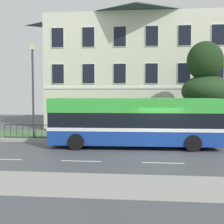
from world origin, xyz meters
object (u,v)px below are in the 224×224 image
object	(u,v)px
georgian_townhouse	(137,63)
single_decker_bus	(134,121)
evergreen_tree	(205,95)
street_lamp_post	(33,84)

from	to	relation	value
georgian_townhouse	single_decker_bus	world-z (taller)	georgian_townhouse
georgian_townhouse	evergreen_tree	xyz separation A→B (m)	(5.15, -8.45, -3.15)
single_decker_bus	street_lamp_post	distance (m)	8.17
street_lamp_post	single_decker_bus	bearing A→B (deg)	-19.92
georgian_townhouse	street_lamp_post	world-z (taller)	georgian_townhouse
georgian_townhouse	evergreen_tree	bearing A→B (deg)	-58.64
georgian_townhouse	single_decker_bus	bearing A→B (deg)	-89.49
evergreen_tree	street_lamp_post	distance (m)	12.51
single_decker_bus	georgian_townhouse	bearing A→B (deg)	89.04
street_lamp_post	georgian_townhouse	bearing A→B (deg)	54.12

